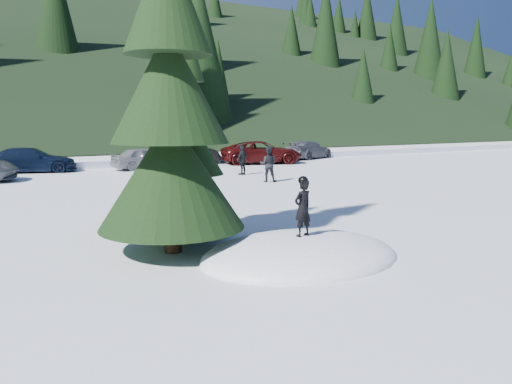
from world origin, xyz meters
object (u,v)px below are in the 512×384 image
child_skier (303,208)px  car_6 (262,152)px  spruce_tall (169,101)px  adult_1 (243,160)px  car_3 (31,160)px  spruce_short (189,153)px  adult_0 (268,164)px  car_5 (184,152)px  car_7 (308,150)px  car_4 (145,158)px

child_skier → car_6: size_ratio=0.22×
spruce_tall → car_6: (13.19, 18.21, -2.57)m
adult_1 → car_3: (-9.56, 7.00, -0.09)m
spruce_short → car_3: size_ratio=1.13×
adult_0 → adult_1: 3.26m
car_5 → car_7: car_5 is taller
child_skier → car_4: bearing=-108.2°
car_3 → car_4: car_3 is taller
car_4 → car_5: car_5 is taller
spruce_tall → child_skier: bearing=-40.2°
child_skier → car_5: child_skier is taller
adult_1 → car_4: 6.55m
car_4 → child_skier: bearing=166.0°
child_skier → car_7: bearing=-136.0°
spruce_short → car_4: spruce_short is taller
car_7 → car_6: bearing=88.2°
adult_1 → car_7: 11.94m
car_4 → car_6: (7.91, -0.19, 0.08)m
car_5 → adult_1: bearing=-160.0°
adult_1 → car_4: (-3.55, 5.50, -0.12)m
spruce_short → adult_0: size_ratio=3.21×
spruce_tall → spruce_short: (1.00, 1.40, -1.22)m
car_7 → car_5: bearing=64.7°
car_3 → car_5: bearing=-70.8°
child_skier → car_3: bearing=-91.9°
spruce_tall → car_5: spruce_tall is taller
car_3 → car_7: bearing=-75.0°
spruce_tall → child_skier: spruce_tall is taller
adult_1 → car_3: 11.85m
car_6 → car_7: 5.50m
adult_1 → car_3: adult_1 is taller
car_4 → car_6: bearing=-96.7°
car_3 → car_4: size_ratio=1.22×
spruce_tall → car_7: spruce_tall is taller
car_6 → car_4: bearing=104.5°
car_6 → spruce_tall: bearing=159.9°
car_5 → spruce_tall: bearing=176.2°
spruce_short → car_3: bearing=95.4°
car_5 → spruce_short: bearing=177.2°
spruce_tall → car_6: bearing=54.1°
spruce_tall → adult_0: bearing=48.9°
spruce_short → car_5: size_ratio=1.16×
child_skier → car_6: (10.98, 20.07, -0.34)m
adult_0 → car_6: 9.79m
adult_0 → car_6: adult_0 is taller
adult_0 → car_3: size_ratio=0.35×
spruce_tall → adult_0: spruce_tall is taller
child_skier → adult_1: (6.62, 14.75, -0.30)m
adult_0 → adult_1: size_ratio=1.07×
spruce_tall → adult_1: 15.83m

